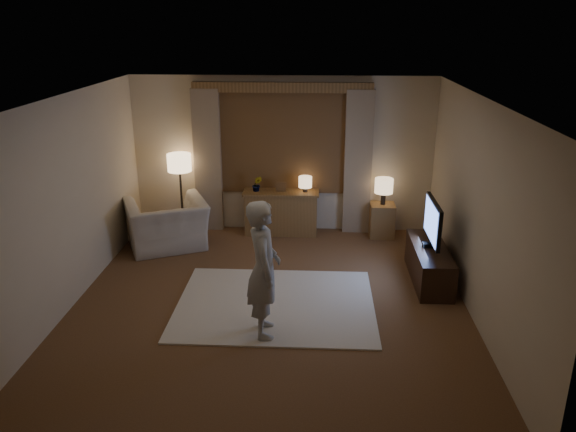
# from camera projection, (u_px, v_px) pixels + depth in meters

# --- Properties ---
(room) EXTENTS (5.04, 5.54, 2.64)m
(room) POSITION_uv_depth(u_px,v_px,m) (272.00, 193.00, 7.24)
(room) COLOR brown
(room) RESTS_ON ground
(rug) EXTENTS (2.50, 2.00, 0.02)m
(rug) POSITION_uv_depth(u_px,v_px,m) (276.00, 304.00, 7.17)
(rug) COLOR beige
(rug) RESTS_ON floor
(sideboard) EXTENTS (1.20, 0.40, 0.70)m
(sideboard) POSITION_uv_depth(u_px,v_px,m) (281.00, 214.00, 9.45)
(sideboard) COLOR brown
(sideboard) RESTS_ON floor
(picture_frame) EXTENTS (0.16, 0.02, 0.20)m
(picture_frame) POSITION_uv_depth(u_px,v_px,m) (281.00, 188.00, 9.30)
(picture_frame) COLOR brown
(picture_frame) RESTS_ON sideboard
(plant) EXTENTS (0.17, 0.13, 0.30)m
(plant) POSITION_uv_depth(u_px,v_px,m) (257.00, 185.00, 9.30)
(plant) COLOR #999999
(plant) RESTS_ON sideboard
(table_lamp_sideboard) EXTENTS (0.22, 0.22, 0.30)m
(table_lamp_sideboard) POSITION_uv_depth(u_px,v_px,m) (305.00, 183.00, 9.24)
(table_lamp_sideboard) COLOR black
(table_lamp_sideboard) RESTS_ON sideboard
(floor_lamp) EXTENTS (0.39, 0.39, 1.35)m
(floor_lamp) POSITION_uv_depth(u_px,v_px,m) (179.00, 167.00, 9.27)
(floor_lamp) COLOR black
(floor_lamp) RESTS_ON floor
(armchair) EXTENTS (1.52, 1.44, 0.77)m
(armchair) POSITION_uv_depth(u_px,v_px,m) (167.00, 225.00, 8.84)
(armchair) COLOR beige
(armchair) RESTS_ON floor
(side_table) EXTENTS (0.40, 0.40, 0.56)m
(side_table) POSITION_uv_depth(u_px,v_px,m) (382.00, 220.00, 9.34)
(side_table) COLOR brown
(side_table) RESTS_ON floor
(table_lamp_side) EXTENTS (0.30, 0.30, 0.44)m
(table_lamp_side) POSITION_uv_depth(u_px,v_px,m) (384.00, 186.00, 9.14)
(table_lamp_side) COLOR black
(table_lamp_side) RESTS_ON side_table
(tv_stand) EXTENTS (0.45, 1.40, 0.50)m
(tv_stand) POSITION_uv_depth(u_px,v_px,m) (429.00, 264.00, 7.76)
(tv_stand) COLOR black
(tv_stand) RESTS_ON floor
(tv) EXTENTS (0.22, 0.91, 0.66)m
(tv) POSITION_uv_depth(u_px,v_px,m) (433.00, 222.00, 7.55)
(tv) COLOR black
(tv) RESTS_ON tv_stand
(person) EXTENTS (0.47, 0.64, 1.60)m
(person) POSITION_uv_depth(u_px,v_px,m) (264.00, 269.00, 6.24)
(person) COLOR #ABA89E
(person) RESTS_ON rug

